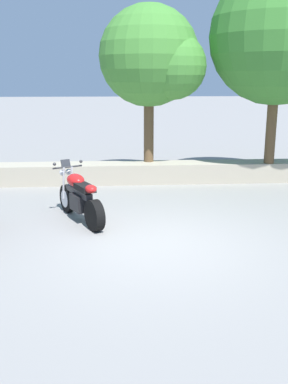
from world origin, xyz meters
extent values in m
plane|color=gray|center=(0.00, 0.00, 0.00)|extent=(120.00, 120.00, 0.00)
cube|color=#A89E89|center=(0.00, 4.80, 0.28)|extent=(36.00, 0.80, 0.55)
cylinder|color=black|center=(-1.73, 2.06, 0.31)|extent=(0.40, 0.62, 0.62)
cylinder|color=black|center=(-1.08, 0.77, 0.31)|extent=(0.44, 0.63, 0.62)
cylinder|color=silver|center=(-1.73, 2.06, 0.31)|extent=(0.32, 0.42, 0.38)
cube|color=black|center=(-1.38, 1.37, 0.41)|extent=(0.50, 0.57, 0.34)
cube|color=#2D2D30|center=(-1.43, 1.46, 0.61)|extent=(0.62, 1.05, 0.12)
ellipsoid|color=red|center=(-1.50, 1.59, 0.83)|extent=(0.54, 0.62, 0.26)
cube|color=black|center=(-1.28, 1.16, 0.77)|extent=(0.48, 0.62, 0.12)
ellipsoid|color=red|center=(-1.14, 0.89, 0.81)|extent=(0.32, 0.35, 0.16)
cylinder|color=#2D2D30|center=(-1.69, 1.98, 1.03)|extent=(0.61, 0.33, 0.04)
sphere|color=silver|center=(-1.82, 2.08, 0.89)|extent=(0.13, 0.13, 0.13)
sphere|color=silver|center=(-1.69, 2.14, 0.89)|extent=(0.13, 0.13, 0.13)
cube|color=#26282D|center=(-1.74, 2.07, 1.09)|extent=(0.22, 0.18, 0.18)
cylinder|color=silver|center=(-1.05, 1.06, 0.36)|extent=(0.27, 0.39, 0.11)
cylinder|color=silver|center=(-1.79, 1.98, 0.67)|extent=(0.11, 0.17, 0.73)
cylinder|color=silver|center=(-1.63, 2.06, 0.67)|extent=(0.11, 0.17, 0.73)
sphere|color=#2D2D30|center=(-1.94, 1.81, 1.13)|extent=(0.07, 0.07, 0.07)
sphere|color=#2D2D30|center=(-1.41, 2.08, 1.13)|extent=(0.07, 0.07, 0.07)
cylinder|color=brown|center=(0.30, 5.05, 1.49)|extent=(0.28, 0.28, 1.89)
sphere|color=#428433|center=(0.30, 5.05, 3.46)|extent=(2.72, 2.72, 2.72)
sphere|color=#428433|center=(0.92, 4.64, 3.19)|extent=(1.77, 1.77, 1.77)
cylinder|color=brown|center=(3.66, 4.55, 1.58)|extent=(0.28, 0.28, 2.05)
sphere|color=#387A2D|center=(3.66, 4.55, 3.95)|extent=(3.60, 3.60, 3.60)
camera|label=1|loc=(-0.68, -7.45, 2.92)|focal=41.38mm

